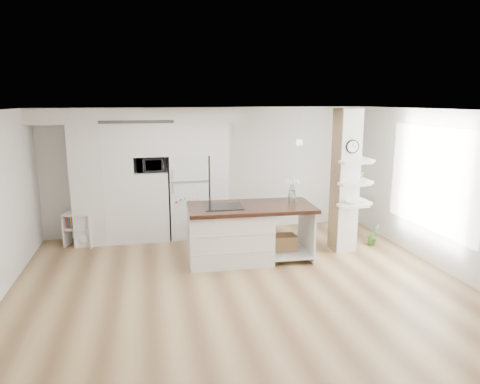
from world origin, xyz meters
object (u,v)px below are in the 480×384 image
(refrigerator, at_px, (188,196))
(floor_plant_a, at_px, (373,235))
(bookshelf, at_px, (81,231))
(kitchen_island, at_px, (237,232))

(refrigerator, distance_m, floor_plant_a, 3.86)
(floor_plant_a, bearing_deg, bookshelf, 167.80)
(bookshelf, height_order, floor_plant_a, bookshelf)
(refrigerator, xyz_separation_m, floor_plant_a, (3.52, -1.42, -0.65))
(refrigerator, height_order, floor_plant_a, refrigerator)
(kitchen_island, height_order, floor_plant_a, kitchen_island)
(kitchen_island, relative_size, bookshelf, 3.42)
(kitchen_island, xyz_separation_m, floor_plant_a, (2.83, 0.20, -0.30))
(refrigerator, bearing_deg, bookshelf, -174.94)
(kitchen_island, bearing_deg, floor_plant_a, 6.85)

